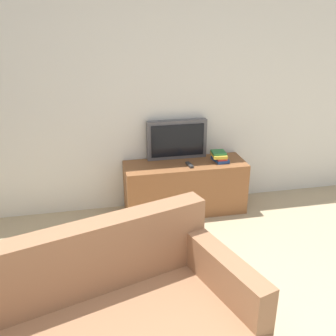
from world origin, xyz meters
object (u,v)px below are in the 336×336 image
(tv_stand, at_px, (185,187))
(television, at_px, (177,139))
(remote_on_stand, at_px, (190,165))
(book_stack, at_px, (219,156))

(tv_stand, height_order, television, television)
(remote_on_stand, bearing_deg, television, 106.80)
(tv_stand, height_order, remote_on_stand, remote_on_stand)
(television, relative_size, book_stack, 3.01)
(tv_stand, distance_m, television, 0.54)
(tv_stand, xyz_separation_m, book_stack, (0.39, -0.01, 0.35))
(television, height_order, book_stack, television)
(tv_stand, bearing_deg, remote_on_stand, -73.37)
(book_stack, bearing_deg, remote_on_stand, -168.54)
(tv_stand, distance_m, book_stack, 0.52)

